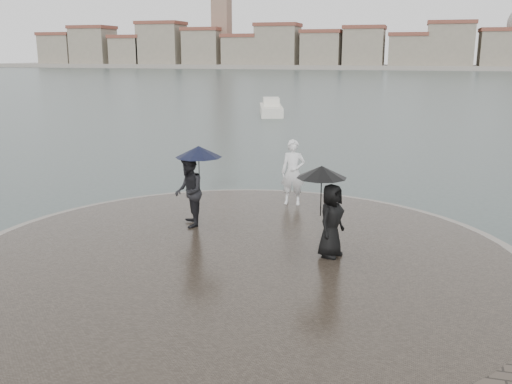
% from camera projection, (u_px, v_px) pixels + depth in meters
% --- Properties ---
extents(ground, '(400.00, 400.00, 0.00)m').
position_uv_depth(ground, '(176.00, 347.00, 9.20)').
color(ground, '#2B3835').
rests_on(ground, ground).
extents(kerb_ring, '(12.50, 12.50, 0.32)m').
position_uv_depth(kerb_ring, '(240.00, 263.00, 12.44)').
color(kerb_ring, gray).
rests_on(kerb_ring, ground).
extents(quay_tip, '(11.90, 11.90, 0.36)m').
position_uv_depth(quay_tip, '(240.00, 262.00, 12.43)').
color(quay_tip, '#2D261E').
rests_on(quay_tip, ground).
extents(statue, '(0.72, 0.51, 1.87)m').
position_uv_depth(statue, '(293.00, 172.00, 16.29)').
color(statue, white).
rests_on(statue, quay_tip).
extents(visitor_left, '(1.32, 1.22, 2.04)m').
position_uv_depth(visitor_left, '(191.00, 181.00, 14.16)').
color(visitor_left, black).
rests_on(visitor_left, quay_tip).
extents(visitor_right, '(1.16, 1.09, 1.95)m').
position_uv_depth(visitor_right, '(328.00, 205.00, 12.07)').
color(visitor_right, black).
rests_on(visitor_right, quay_tip).
extents(far_skyline, '(260.00, 20.00, 37.00)m').
position_uv_depth(far_skyline, '(385.00, 49.00, 159.79)').
color(far_skyline, gray).
rests_on(far_skyline, ground).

